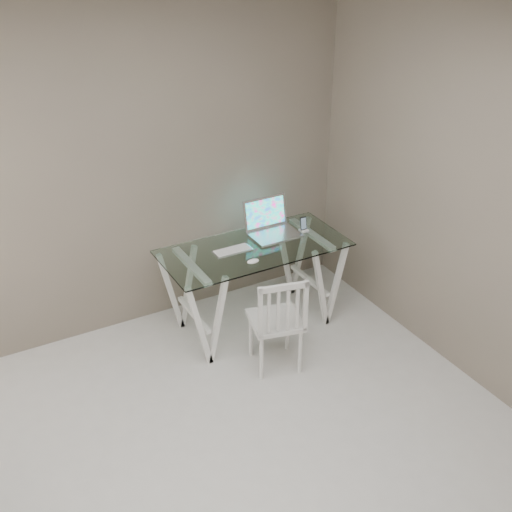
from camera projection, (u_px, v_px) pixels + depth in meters
The scene contains 7 objects.
room at pixel (244, 256), 2.97m from camera, with size 4.50×4.52×2.71m.
desk at pixel (254, 286), 5.29m from camera, with size 1.50×0.70×0.75m.
chair at pixel (278, 320), 4.74m from camera, with size 0.45×0.45×0.82m.
laptop at pixel (271, 225), 5.32m from camera, with size 0.40×0.33×0.28m.
keyboard at pixel (232, 250), 5.06m from camera, with size 0.31×0.13×0.01m, color silver.
mouse at pixel (253, 261), 4.88m from camera, with size 0.10×0.06×0.03m, color white.
phone_dock at pixel (304, 227), 5.36m from camera, with size 0.07×0.07×0.13m.
Camera 1 is at (-1.28, -2.29, 3.15)m, focal length 45.00 mm.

